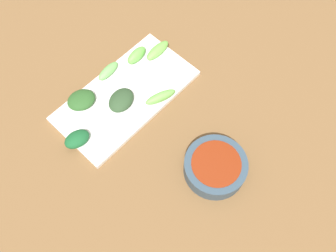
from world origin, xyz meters
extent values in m
cube|color=brown|center=(0.00, 0.00, 0.01)|extent=(2.10, 2.10, 0.02)
cylinder|color=#314554|center=(-0.15, -0.03, 0.04)|extent=(0.14, 0.14, 0.04)
cylinder|color=maroon|center=(-0.15, -0.03, 0.05)|extent=(0.11, 0.11, 0.03)
cube|color=white|center=(0.12, -0.02, 0.03)|extent=(0.18, 0.34, 0.01)
ellipsoid|color=#2A4528|center=(0.11, 0.00, 0.05)|extent=(0.07, 0.08, 0.03)
ellipsoid|color=#65B649|center=(0.18, -0.12, 0.05)|extent=(0.03, 0.06, 0.03)
ellipsoid|color=#175429|center=(0.11, 0.14, 0.04)|extent=(0.05, 0.07, 0.02)
ellipsoid|color=#285323|center=(0.18, 0.06, 0.04)|extent=(0.07, 0.08, 0.02)
ellipsoid|color=#6BB949|center=(0.15, -0.16, 0.04)|extent=(0.03, 0.08, 0.02)
ellipsoid|color=#6BB55A|center=(0.20, -0.04, 0.04)|extent=(0.03, 0.07, 0.02)
ellipsoid|color=#69AF4B|center=(0.05, -0.07, 0.04)|extent=(0.05, 0.08, 0.02)
camera|label=1|loc=(-0.26, 0.24, 0.79)|focal=39.35mm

